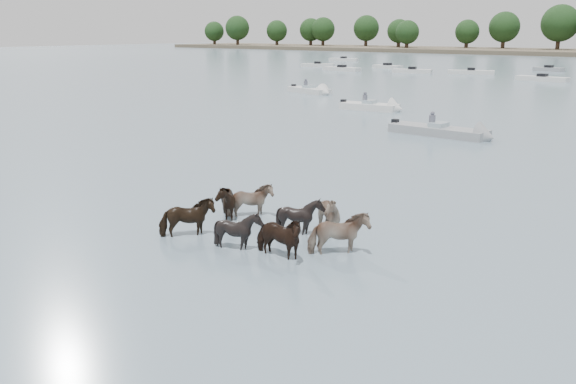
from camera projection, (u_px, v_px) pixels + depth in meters
The scene contains 7 objects.
ground at pixel (204, 254), 15.77m from camera, with size 400.00×400.00×0.00m, color slate.
shoreline at pixel (404, 49), 171.68m from camera, with size 160.00×30.00×1.00m, color #4C4233.
pony_herd at pixel (267, 221), 17.00m from camera, with size 6.27×4.27×1.35m.
motorboat_a at pixel (378, 107), 43.99m from camera, with size 4.98×2.13×1.92m.
motorboat_b at pixel (451, 133), 33.12m from camera, with size 6.22×1.89×1.92m.
motorboat_f at pixel (314, 91), 55.76m from camera, with size 5.44×2.92×1.92m.
treeline at pixel (444, 28), 164.92m from camera, with size 148.04×22.76×11.98m.
Camera 1 is at (10.74, -10.40, 5.71)m, focal length 37.34 mm.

